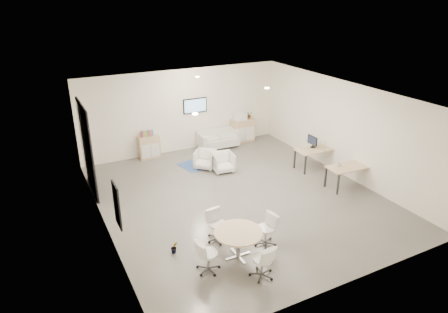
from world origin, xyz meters
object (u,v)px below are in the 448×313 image
(armchair_left, at_px, (205,159))
(round_table, at_px, (238,235))
(sideboard_left, at_px, (149,147))
(armchair_right, at_px, (223,161))
(loveseat, at_px, (218,140))
(desk_front, at_px, (348,168))
(sideboard_right, at_px, (243,130))
(desk_rear, at_px, (315,151))

(armchair_left, distance_m, round_table, 5.29)
(armchair_left, bearing_deg, sideboard_left, 170.31)
(armchair_right, bearing_deg, round_table, -104.78)
(sideboard_left, xyz_separation_m, loveseat, (2.80, -0.18, -0.10))
(sideboard_left, distance_m, desk_front, 7.21)
(loveseat, distance_m, round_table, 7.24)
(sideboard_right, relative_size, round_table, 0.84)
(armchair_right, xyz_separation_m, desk_front, (3.03, -2.88, 0.27))
(desk_front, bearing_deg, armchair_left, 139.30)
(sideboard_left, relative_size, sideboard_right, 0.90)
(armchair_left, xyz_separation_m, round_table, (-1.45, -5.08, 0.26))
(sideboard_left, bearing_deg, desk_rear, -35.65)
(sideboard_right, bearing_deg, armchair_right, -132.15)
(sideboard_left, xyz_separation_m, round_table, (0.04, -6.87, 0.18))
(desk_rear, bearing_deg, round_table, -143.66)
(sideboard_right, bearing_deg, sideboard_left, 179.54)
(loveseat, height_order, round_table, loveseat)
(desk_front, bearing_deg, desk_rear, 93.36)
(sideboard_left, height_order, round_table, sideboard_left)
(armchair_left, height_order, round_table, armchair_left)
(loveseat, relative_size, armchair_left, 2.28)
(sideboard_left, distance_m, sideboard_right, 4.04)
(round_table, bearing_deg, sideboard_left, 90.35)
(armchair_right, bearing_deg, sideboard_right, 55.83)
(desk_rear, bearing_deg, sideboard_right, 107.59)
(sideboard_left, height_order, armchair_left, sideboard_left)
(loveseat, xyz_separation_m, round_table, (-2.76, -6.69, 0.29))
(loveseat, bearing_deg, armchair_right, -110.04)
(armchair_right, relative_size, round_table, 0.64)
(sideboard_right, xyz_separation_m, desk_rear, (0.95, -3.54, 0.17))
(sideboard_right, distance_m, loveseat, 1.26)
(desk_rear, height_order, desk_front, desk_rear)
(loveseat, distance_m, desk_front, 5.50)
(desk_rear, bearing_deg, desk_front, -87.99)
(sideboard_right, height_order, armchair_right, sideboard_right)
(loveseat, bearing_deg, sideboard_left, 177.85)
(loveseat, height_order, desk_front, desk_front)
(sideboard_right, distance_m, desk_rear, 3.67)
(sideboard_right, relative_size, desk_front, 0.69)
(desk_rear, height_order, round_table, desk_rear)
(sideboard_left, distance_m, loveseat, 2.81)
(sideboard_right, xyz_separation_m, round_table, (-3.99, -6.84, 0.13))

